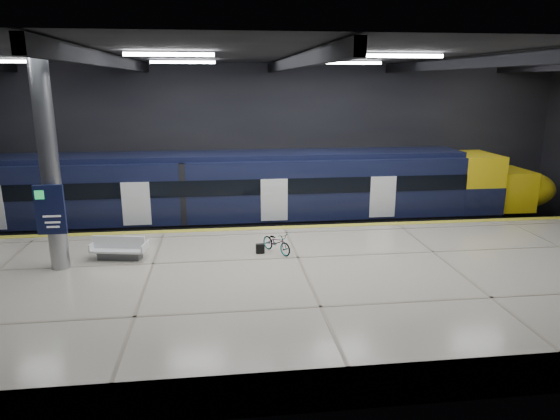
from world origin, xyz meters
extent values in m
plane|color=black|center=(0.00, 0.00, 0.00)|extent=(30.00, 30.00, 0.00)
cube|color=black|center=(0.00, 8.00, 4.00)|extent=(30.00, 0.10, 8.00)
cube|color=black|center=(0.00, -8.00, 4.00)|extent=(30.00, 0.10, 8.00)
cube|color=black|center=(0.00, 0.00, 8.00)|extent=(30.00, 16.00, 0.10)
cube|color=black|center=(-6.00, 0.00, 7.75)|extent=(0.25, 16.00, 0.40)
cube|color=black|center=(0.00, 0.00, 7.75)|extent=(0.25, 16.00, 0.40)
cube|color=black|center=(6.00, 0.00, 7.75)|extent=(0.25, 16.00, 0.40)
cube|color=white|center=(-4.00, -2.00, 7.88)|extent=(2.60, 0.18, 0.10)
cube|color=white|center=(3.00, -2.00, 7.88)|extent=(2.60, 0.18, 0.10)
cube|color=white|center=(-11.00, 4.00, 7.88)|extent=(2.60, 0.18, 0.10)
cube|color=white|center=(-4.00, 4.00, 7.88)|extent=(2.60, 0.18, 0.10)
cube|color=white|center=(3.00, 4.00, 7.88)|extent=(2.60, 0.18, 0.10)
cube|color=white|center=(10.00, 4.00, 7.88)|extent=(2.60, 0.18, 0.10)
cube|color=beige|center=(0.00, -2.50, 0.55)|extent=(30.00, 11.00, 1.10)
cube|color=gold|center=(0.00, 2.75, 1.11)|extent=(30.00, 0.40, 0.01)
cube|color=gray|center=(0.00, 4.78, 0.08)|extent=(30.00, 0.08, 0.16)
cube|color=gray|center=(0.00, 6.22, 0.08)|extent=(30.00, 0.08, 0.16)
cube|color=black|center=(-3.27, 5.50, 0.55)|extent=(24.00, 2.58, 0.80)
cube|color=black|center=(-3.27, 5.50, 2.33)|extent=(24.00, 2.80, 2.75)
cube|color=black|center=(-3.27, 5.50, 3.82)|extent=(24.00, 2.30, 0.24)
cube|color=black|center=(-3.27, 4.09, 2.60)|extent=(24.00, 0.04, 0.70)
cube|color=white|center=(-0.27, 4.08, 2.00)|extent=(1.20, 0.05, 1.90)
cube|color=yellow|center=(9.73, 5.50, 2.33)|extent=(2.00, 2.80, 2.75)
ellipsoid|color=yellow|center=(12.33, 5.50, 1.85)|extent=(3.60, 2.52, 1.90)
cube|color=black|center=(10.03, 5.50, 2.50)|extent=(1.60, 2.38, 0.80)
cube|color=#595B60|center=(-6.20, -0.38, 1.24)|extent=(1.53, 0.72, 0.28)
cube|color=white|center=(-6.20, -0.38, 1.45)|extent=(1.94, 1.10, 0.07)
cube|color=white|center=(-6.20, -0.38, 1.71)|extent=(1.82, 0.41, 0.46)
cube|color=white|center=(-7.10, -0.21, 1.56)|extent=(0.20, 0.78, 0.28)
cube|color=white|center=(-5.30, -0.54, 1.56)|extent=(0.20, 0.78, 0.28)
imported|color=#99999E|center=(-0.69, -0.39, 1.49)|extent=(1.25, 1.54, 0.79)
cube|color=black|center=(-1.29, -0.39, 1.28)|extent=(0.31, 0.20, 0.35)
cylinder|color=#9EA0A5|center=(-8.00, -1.00, 4.55)|extent=(0.60, 0.60, 6.90)
cube|color=#10163B|center=(-8.00, -1.42, 3.20)|extent=(0.90, 0.12, 1.60)
camera|label=1|loc=(-2.65, -17.41, 7.12)|focal=32.00mm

